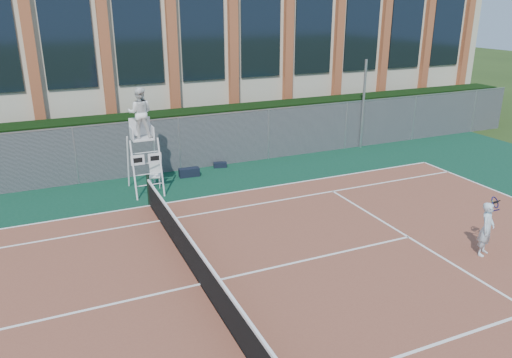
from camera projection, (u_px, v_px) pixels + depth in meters
name	position (u px, v px, depth m)	size (l,w,h in m)	color
ground	(201.00, 285.00, 12.23)	(120.00, 120.00, 0.00)	#233814
apron	(189.00, 266.00, 13.09)	(36.00, 20.00, 0.01)	#0C3724
tennis_court	(201.00, 284.00, 12.22)	(23.77, 10.97, 0.02)	brown
tennis_net	(200.00, 266.00, 12.05)	(0.10, 11.30, 1.10)	black
fence	(130.00, 150.00, 19.44)	(40.00, 0.06, 2.20)	#595E60
hedge	(124.00, 143.00, 20.47)	(40.00, 1.40, 2.20)	black
building	(92.00, 50.00, 26.29)	(45.00, 10.60, 8.22)	beige
steel_pole	(363.00, 105.00, 23.17)	(0.12, 0.12, 4.12)	#9EA0A5
umpire_chair	(140.00, 116.00, 17.43)	(1.07, 1.65, 3.84)	white
plastic_chair	(155.00, 173.00, 18.61)	(0.53, 0.53, 0.89)	silver
sports_bag_near	(189.00, 172.00, 19.78)	(0.80, 0.32, 0.34)	black
sports_bag_far	(220.00, 165.00, 20.89)	(0.54, 0.24, 0.22)	black
tennis_player	(487.00, 229.00, 13.43)	(0.92, 0.70, 1.54)	silver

